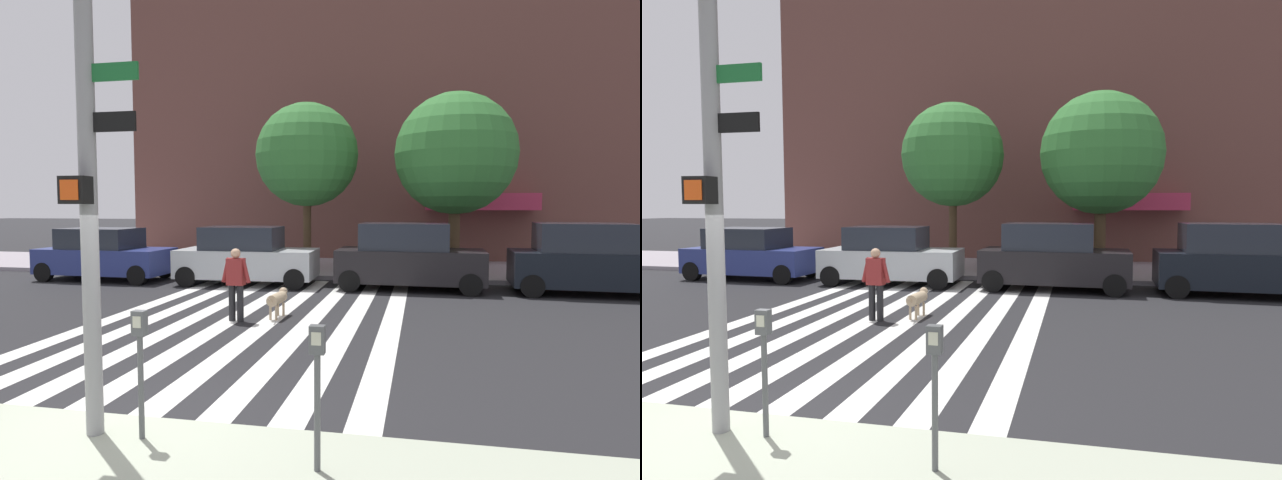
{
  "view_description": "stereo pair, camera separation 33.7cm",
  "coord_description": "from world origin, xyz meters",
  "views": [
    {
      "loc": [
        3.33,
        -5.33,
        2.6
      ],
      "look_at": [
        0.66,
        8.11,
        1.68
      ],
      "focal_mm": 28.98,
      "sensor_mm": 36.0,
      "label": 1
    },
    {
      "loc": [
        3.66,
        -5.26,
        2.6
      ],
      "look_at": [
        0.66,
        8.11,
        1.68
      ],
      "focal_mm": 28.98,
      "sensor_mm": 36.0,
      "label": 2
    }
  ],
  "objects": [
    {
      "name": "ground_plane",
      "position": [
        0.0,
        6.09,
        0.0
      ],
      "size": [
        160.0,
        160.0,
        0.0
      ],
      "primitive_type": "plane",
      "color": "#232326"
    },
    {
      "name": "traffic_light_pole",
      "position": [
        -0.08,
        -0.57,
        3.52
      ],
      "size": [
        0.74,
        0.46,
        5.8
      ],
      "color": "gray",
      "rests_on": "sidewalk_near"
    },
    {
      "name": "parked_car_third_in_line",
      "position": [
        2.93,
        10.78,
        0.99
      ],
      "size": [
        4.51,
        2.13,
        2.05
      ],
      "color": "black",
      "rests_on": "ground_plane"
    },
    {
      "name": "parked_car_fourth_in_line",
      "position": [
        8.07,
        10.78,
        1.01
      ],
      "size": [
        4.41,
        2.13,
        2.08
      ],
      "color": "black",
      "rests_on": "ground_plane"
    },
    {
      "name": "parking_meter_second_along",
      "position": [
        2.41,
        -0.82,
        1.03
      ],
      "size": [
        0.14,
        0.11,
        1.36
      ],
      "color": "#515456",
      "rests_on": "sidewalk_near"
    },
    {
      "name": "parked_car_near_curb",
      "position": [
        -7.54,
        10.78,
        0.88
      ],
      "size": [
        4.55,
        2.09,
        1.81
      ],
      "color": "navy",
      "rests_on": "ground_plane"
    },
    {
      "name": "dog_on_leash",
      "position": [
        0.07,
        6.07,
        0.44
      ],
      "size": [
        0.31,
        1.09,
        0.65
      ],
      "color": "tan",
      "rests_on": "ground_plane"
    },
    {
      "name": "parking_meter_curbside",
      "position": [
        0.47,
        -0.53,
        1.03
      ],
      "size": [
        0.14,
        0.11,
        1.36
      ],
      "color": "#515456",
      "rests_on": "sidewalk_near"
    },
    {
      "name": "crosswalk_stripes",
      "position": [
        -0.45,
        6.09,
        0.0
      ],
      "size": [
        6.75,
        11.59,
        0.01
      ],
      "color": "silver",
      "rests_on": "ground_plane"
    },
    {
      "name": "sidewalk_far",
      "position": [
        0.0,
        15.19,
        0.07
      ],
      "size": [
        80.0,
        6.0,
        0.15
      ],
      "primitive_type": "cube",
      "color": "#978E97",
      "rests_on": "ground_plane"
    },
    {
      "name": "parked_car_behind_first",
      "position": [
        -2.34,
        10.78,
        0.92
      ],
      "size": [
        4.55,
        2.12,
        1.9
      ],
      "color": "#B6BDC0",
      "rests_on": "ground_plane"
    },
    {
      "name": "street_tree_middle",
      "position": [
        4.43,
        13.27,
        4.37
      ],
      "size": [
        4.21,
        4.21,
        6.34
      ],
      "color": "#4C3823",
      "rests_on": "sidewalk_far"
    },
    {
      "name": "street_tree_nearest",
      "position": [
        -0.92,
        13.62,
        4.47
      ],
      "size": [
        3.85,
        3.85,
        6.25
      ],
      "color": "#4C3823",
      "rests_on": "sidewalk_far"
    },
    {
      "name": "apartment_block",
      "position": [
        5.56,
        24.8,
        11.61
      ],
      "size": [
        32.64,
        14.64,
        23.22
      ],
      "color": "brown",
      "rests_on": "ground_plane"
    },
    {
      "name": "pedestrian_dog_walker",
      "position": [
        -0.74,
        5.52,
        0.93
      ],
      "size": [
        0.71,
        0.27,
        1.64
      ],
      "color": "black",
      "rests_on": "ground_plane"
    }
  ]
}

